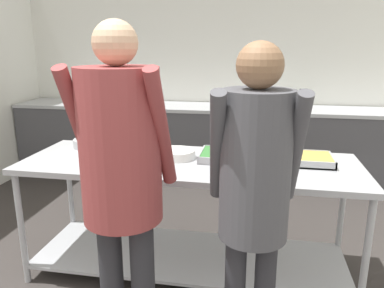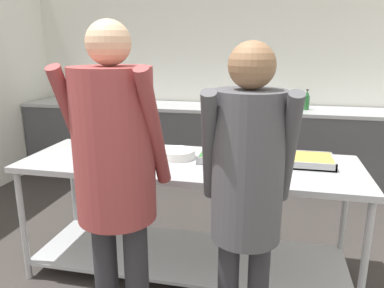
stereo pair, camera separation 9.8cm
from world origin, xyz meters
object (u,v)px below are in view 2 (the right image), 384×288
plate_stack (177,154)px  serving_tray_roast (230,156)px  sauce_pan (126,149)px  serving_tray_vegetables (299,160)px  guest_serving_right (247,182)px  water_bottle (307,100)px  guest_serving_left (115,164)px  broccoli_bowl (91,141)px

plate_stack → serving_tray_roast: plate_stack is taller
sauce_pan → serving_tray_vegetables: 1.25m
guest_serving_right → water_bottle: bearing=80.5°
sauce_pan → guest_serving_right: guest_serving_right is taller
guest_serving_left → water_bottle: 3.06m
plate_stack → water_bottle: size_ratio=1.13×
broccoli_bowl → guest_serving_right: guest_serving_right is taller
guest_serving_left → water_bottle: bearing=68.6°
broccoli_bowl → guest_serving_left: bearing=-57.2°
plate_stack → guest_serving_left: size_ratio=0.15×
broccoli_bowl → water_bottle: water_bottle is taller
sauce_pan → guest_serving_right: bearing=-41.4°
sauce_pan → plate_stack: (0.39, 0.02, -0.02)m
plate_stack → water_bottle: bearing=62.1°
serving_tray_roast → guest_serving_left: (-0.46, -0.92, 0.20)m
guest_serving_left → guest_serving_right: size_ratio=1.06×
broccoli_bowl → guest_serving_right: (1.33, -1.03, 0.14)m
sauce_pan → guest_serving_left: guest_serving_left is taller
serving_tray_roast → water_bottle: size_ratio=1.81×
broccoli_bowl → sauce_pan: (0.38, -0.19, 0.01)m
sauce_pan → guest_serving_left: (0.30, -0.86, 0.17)m
water_bottle → serving_tray_roast: bearing=-108.7°
guest_serving_left → guest_serving_right: guest_serving_left is taller
guest_serving_left → plate_stack: bearing=84.8°
serving_tray_vegetables → guest_serving_left: 1.34m
guest_serving_left → serving_tray_roast: bearing=63.2°
plate_stack → serving_tray_vegetables: size_ratio=0.58×
broccoli_bowl → guest_serving_left: 1.27m
sauce_pan → serving_tray_vegetables: bearing=3.4°
broccoli_bowl → guest_serving_left: guest_serving_left is taller
plate_stack → serving_tray_vegetables: 0.86m
sauce_pan → serving_tray_roast: sauce_pan is taller
plate_stack → serving_tray_vegetables: plate_stack is taller
serving_tray_vegetables → sauce_pan: bearing=-176.6°
serving_tray_roast → water_bottle: bearing=71.3°
serving_tray_roast → guest_serving_right: 0.93m
serving_tray_roast → guest_serving_left: bearing=-116.8°
plate_stack → guest_serving_left: bearing=-95.2°
serving_tray_roast → serving_tray_vegetables: bearing=2.1°
serving_tray_vegetables → guest_serving_right: bearing=-107.9°
sauce_pan → serving_tray_roast: size_ratio=1.02×
plate_stack → serving_tray_roast: (0.38, 0.03, -0.00)m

